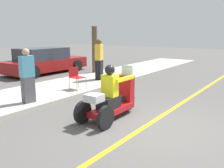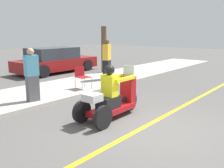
{
  "view_description": "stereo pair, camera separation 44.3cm",
  "coord_description": "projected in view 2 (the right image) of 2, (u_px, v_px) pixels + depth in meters",
  "views": [
    {
      "loc": [
        -5.11,
        -2.61,
        2.22
      ],
      "look_at": [
        0.02,
        1.03,
        0.91
      ],
      "focal_mm": 40.0,
      "sensor_mm": 36.0,
      "label": 1
    },
    {
      "loc": [
        -4.85,
        -2.97,
        2.22
      ],
      "look_at": [
        0.02,
        1.03,
        0.91
      ],
      "focal_mm": 40.0,
      "sensor_mm": 36.0,
      "label": 2
    }
  ],
  "objects": [
    {
      "name": "sidewalk_strip",
      "position": [
        33.0,
        95.0,
        8.81
      ],
      "size": [
        28.0,
        2.8,
        0.12
      ],
      "color": "#B2ADA3",
      "rests_on": "ground"
    },
    {
      "name": "folding_chair_set_back",
      "position": [
        82.0,
        75.0,
        9.42
      ],
      "size": [
        0.52,
        0.52,
        0.82
      ],
      "color": "#A5A8AD",
      "rests_on": "sidewalk_strip"
    },
    {
      "name": "motorcycle_trike",
      "position": [
        112.0,
        99.0,
        6.52
      ],
      "size": [
        2.13,
        0.81,
        1.42
      ],
      "color": "black",
      "rests_on": "ground"
    },
    {
      "name": "spectator_by_tree",
      "position": [
        107.0,
        60.0,
        11.19
      ],
      "size": [
        0.49,
        0.39,
        1.81
      ],
      "color": "black",
      "rests_on": "sidewalk_strip"
    },
    {
      "name": "tree_trunk",
      "position": [
        104.0,
        50.0,
        13.15
      ],
      "size": [
        0.28,
        0.28,
        2.4
      ],
      "color": "brown",
      "rests_on": "sidewalk_strip"
    },
    {
      "name": "parked_car_lot_left",
      "position": [
        55.0,
        61.0,
        13.94
      ],
      "size": [
        4.75,
        2.04,
        1.39
      ],
      "color": "maroon",
      "rests_on": "ground"
    },
    {
      "name": "spectator_far_back",
      "position": [
        32.0,
        76.0,
        7.63
      ],
      "size": [
        0.41,
        0.28,
        1.64
      ],
      "color": "#515156",
      "rests_on": "sidewalk_strip"
    },
    {
      "name": "ground_plane",
      "position": [
        144.0,
        127.0,
        5.96
      ],
      "size": [
        60.0,
        60.0,
        0.0
      ],
      "primitive_type": "plane",
      "color": "#565451"
    },
    {
      "name": "lane_stripe",
      "position": [
        145.0,
        127.0,
        5.98
      ],
      "size": [
        24.0,
        0.12,
        0.01
      ],
      "color": "gold",
      "rests_on": "ground"
    }
  ]
}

